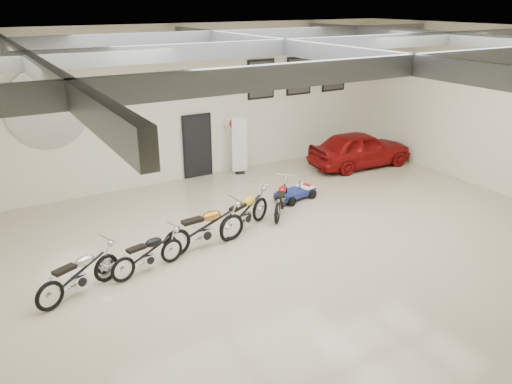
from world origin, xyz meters
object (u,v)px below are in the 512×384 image
vintage_car (360,149)px  motorcycle_black (148,253)px  banner_stand (240,146)px  motorcycle_silver (78,273)px  motorcycle_yellow (245,211)px  go_kart (298,190)px  motorcycle_red (281,198)px  motorcycle_gold (205,227)px

vintage_car → motorcycle_black: bearing=114.4°
banner_stand → motorcycle_silver: 8.26m
motorcycle_black → motorcycle_yellow: size_ratio=0.86×
motorcycle_silver → go_kart: 7.22m
motorcycle_silver → vintage_car: 11.21m
motorcycle_black → vintage_car: (9.11, 3.37, 0.19)m
motorcycle_black → motorcycle_red: size_ratio=0.98×
motorcycle_gold → motorcycle_red: size_ratio=1.19×
banner_stand → motorcycle_red: bearing=-87.5°
banner_stand → vintage_car: 4.40m
banner_stand → motorcycle_yellow: bearing=-104.0°
motorcycle_red → motorcycle_silver: bearing=145.8°
go_kart → banner_stand: bearing=86.6°
motorcycle_gold → go_kart: motorcycle_gold is taller
banner_stand → vintage_car: (4.12, -1.50, -0.32)m
motorcycle_silver → go_kart: size_ratio=1.22×
banner_stand → motorcycle_red: banner_stand is taller
motorcycle_yellow → go_kart: size_ratio=1.31×
motorcycle_silver → motorcycle_red: (5.81, 1.38, -0.03)m
motorcycle_gold → motorcycle_red: motorcycle_gold is taller
banner_stand → motorcycle_red: 3.79m
banner_stand → vintage_car: size_ratio=0.51×
motorcycle_silver → motorcycle_yellow: 4.51m
banner_stand → motorcycle_black: (-4.99, -4.87, -0.51)m
motorcycle_gold → vintage_car: vintage_car is taller
banner_stand → motorcycle_yellow: banner_stand is taller
motorcycle_silver → go_kart: bearing=-6.5°
vintage_car → motorcycle_yellow: bearing=116.8°
motorcycle_black → motorcycle_red: bearing=2.1°
banner_stand → motorcycle_black: banner_stand is taller
motorcycle_gold → vintage_car: 8.10m
banner_stand → motorcycle_black: 6.99m
motorcycle_gold → motorcycle_silver: bearing=-173.6°
banner_stand → motorcycle_silver: size_ratio=1.02×
motorcycle_gold → motorcycle_yellow: 1.37m
motorcycle_silver → motorcycle_red: 5.97m
motorcycle_red → motorcycle_yellow: bearing=149.0°
motorcycle_gold → motorcycle_red: bearing=12.0°
banner_stand → motorcycle_gold: (-3.41, -4.48, -0.42)m
banner_stand → motorcycle_black: bearing=-122.5°
motorcycle_red → go_kart: size_ratio=1.15×
banner_stand → motorcycle_yellow: 4.63m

